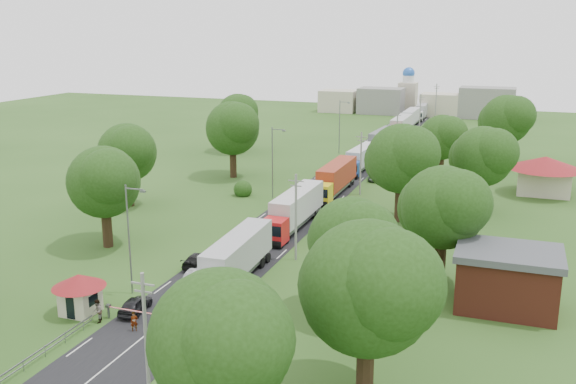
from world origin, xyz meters
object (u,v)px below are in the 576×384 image
at_px(info_sign, 379,156).
at_px(car_lane_front, 135,305).
at_px(truck_0, 233,260).
at_px(car_lane_mid, 198,276).
at_px(guard_booth, 79,289).
at_px(boom_barrier, 142,313).
at_px(pedestrian_near, 134,322).

xyz_separation_m(info_sign, car_lane_front, (-8.20, -58.37, -2.33)).
height_order(truck_0, car_lane_mid, truck_0).
xyz_separation_m(guard_booth, car_lane_mid, (6.20, 8.96, -1.45)).
xyz_separation_m(truck_0, car_lane_mid, (-3.03, -1.37, -1.51)).
bearing_deg(car_lane_mid, boom_barrier, 84.33).
height_order(car_lane_mid, pedestrian_near, pedestrian_near).
distance_m(info_sign, pedestrian_near, 61.70).
bearing_deg(info_sign, boom_barrier, -96.24).
relative_size(guard_booth, car_lane_mid, 1.02).
height_order(guard_booth, pedestrian_near, guard_booth).
bearing_deg(boom_barrier, car_lane_front, 135.21).
bearing_deg(boom_barrier, truck_0, 71.84).
xyz_separation_m(guard_booth, car_lane_front, (4.20, 1.63, -1.49)).
bearing_deg(pedestrian_near, car_lane_mid, 49.37).
distance_m(boom_barrier, car_lane_front, 2.32).
relative_size(car_lane_front, pedestrian_near, 2.53).
distance_m(boom_barrier, pedestrian_near, 1.34).
bearing_deg(guard_booth, boom_barrier, 0.01).
bearing_deg(boom_barrier, car_lane_mid, 87.71).
height_order(boom_barrier, info_sign, info_sign).
bearing_deg(car_lane_mid, guard_booth, 51.92).
bearing_deg(car_lane_front, pedestrian_near, 115.07).
relative_size(guard_booth, info_sign, 1.07).
bearing_deg(car_lane_mid, car_lane_front, 71.34).
bearing_deg(car_lane_mid, info_sign, -100.31).
xyz_separation_m(info_sign, car_lane_mid, (-6.20, -51.05, -2.29)).
relative_size(info_sign, pedestrian_near, 2.62).
distance_m(truck_0, car_lane_front, 10.17).
bearing_deg(truck_0, pedestrian_near, -105.49).
xyz_separation_m(boom_barrier, info_sign, (6.56, 60.00, 2.11)).
xyz_separation_m(car_lane_mid, pedestrian_near, (-0.20, -10.28, 0.07)).
distance_m(boom_barrier, car_lane_mid, 8.96).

